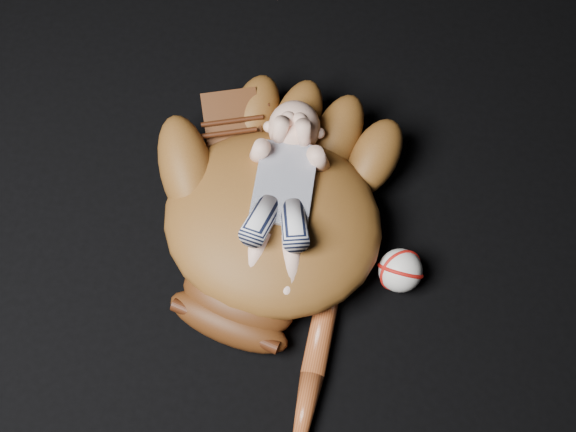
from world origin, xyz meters
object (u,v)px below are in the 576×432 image
Objects in this scene: baseball at (400,270)px; baseball_bat at (309,390)px; baseball_glove at (272,216)px; newborn_baby at (282,198)px.

baseball_bat is at bearing -122.19° from baseball.
baseball_glove is at bearing 165.90° from baseball.
baseball is (0.14, 0.21, 0.02)m from baseball_bat.
newborn_baby is at bearing 55.83° from baseball_glove.
baseball is at bearing 2.81° from baseball_glove.
baseball_glove is 1.26× the size of baseball_bat.
newborn_baby reaches higher than baseball_glove.
newborn_baby is 0.80× the size of baseball_bat.
baseball_bat is at bearing -73.12° from newborn_baby.
baseball_glove is 0.29m from baseball_bat.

